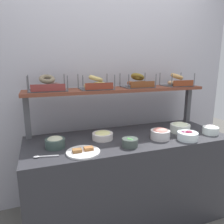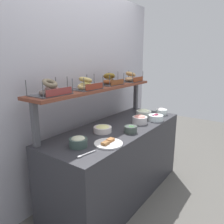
% 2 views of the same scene
% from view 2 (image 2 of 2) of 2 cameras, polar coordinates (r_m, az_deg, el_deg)
% --- Properties ---
extents(ground_plane, '(8.00, 8.00, 0.00)m').
position_cam_2_polar(ground_plane, '(2.84, 1.43, -20.44)').
color(ground_plane, '#595651').
extents(back_wall, '(3.06, 0.06, 2.40)m').
position_cam_2_polar(back_wall, '(2.71, -8.11, 5.30)').
color(back_wall, '#ADACB7').
rests_on(back_wall, ground_plane).
extents(deli_counter, '(1.86, 0.70, 0.85)m').
position_cam_2_polar(deli_counter, '(2.62, 1.49, -12.78)').
color(deli_counter, '#2D2D33').
rests_on(deli_counter, ground_plane).
extents(shelf_riser_left, '(0.05, 0.05, 0.40)m').
position_cam_2_polar(shelf_riser_left, '(1.98, -19.43, -3.14)').
color(shelf_riser_left, '#4C4C51').
rests_on(shelf_riser_left, deli_counter).
extents(shelf_riser_right, '(0.05, 0.05, 0.40)m').
position_cam_2_polar(shelf_riser_right, '(3.27, 6.21, 4.19)').
color(shelf_riser_right, '#4C4C51').
rests_on(shelf_riser_right, deli_counter).
extents(upper_shelf, '(1.82, 0.32, 0.03)m').
position_cam_2_polar(upper_shelf, '(2.52, -3.51, 6.23)').
color(upper_shelf, brown).
rests_on(upper_shelf, shelf_riser_left).
extents(bowl_cream_cheese, '(0.15, 0.15, 0.09)m').
position_cam_2_polar(bowl_cream_cheese, '(3.05, 12.77, 0.18)').
color(bowl_cream_cheese, white).
rests_on(bowl_cream_cheese, deli_counter).
extents(bowl_veggie_mix, '(0.13, 0.13, 0.08)m').
position_cam_2_polar(bowl_veggie_mix, '(2.28, 4.91, -4.47)').
color(bowl_veggie_mix, '#44504A').
rests_on(bowl_veggie_mix, deli_counter).
extents(bowl_lox_spread, '(0.18, 0.18, 0.10)m').
position_cam_2_polar(bowl_lox_spread, '(2.59, 7.26, -1.90)').
color(bowl_lox_spread, silver).
rests_on(bowl_lox_spread, deli_counter).
extents(bowl_egg_salad, '(0.19, 0.19, 0.07)m').
position_cam_2_polar(bowl_egg_salad, '(2.28, -2.47, -4.40)').
color(bowl_egg_salad, silver).
rests_on(bowl_egg_salad, deli_counter).
extents(bowl_beet_salad, '(0.18, 0.18, 0.09)m').
position_cam_2_polar(bowl_beet_salad, '(2.74, 11.33, -1.43)').
color(bowl_beet_salad, white).
rests_on(bowl_beet_salad, deli_counter).
extents(bowl_scallion_spread, '(0.19, 0.19, 0.10)m').
position_cam_2_polar(bowl_scallion_spread, '(2.88, 8.28, -0.27)').
color(bowl_scallion_spread, white).
rests_on(bowl_scallion_spread, deli_counter).
extents(bowl_tuna_salad, '(0.16, 0.16, 0.10)m').
position_cam_2_polar(bowl_tuna_salad, '(1.94, -8.78, -7.63)').
color(bowl_tuna_salad, '#384A45').
rests_on(bowl_tuna_salad, deli_counter).
extents(serving_plate_white, '(0.26, 0.26, 0.04)m').
position_cam_2_polar(serving_plate_white, '(1.98, -0.96, -8.18)').
color(serving_plate_white, white).
rests_on(serving_plate_white, deli_counter).
extents(serving_spoon_near_plate, '(0.18, 0.05, 0.01)m').
position_cam_2_polar(serving_spoon_near_plate, '(1.78, -7.43, -11.03)').
color(serving_spoon_near_plate, '#B7B7BC').
rests_on(serving_spoon_near_plate, deli_counter).
extents(bagel_basket_poppy, '(0.34, 0.25, 0.15)m').
position_cam_2_polar(bagel_basket_poppy, '(2.04, -15.79, 5.60)').
color(bagel_basket_poppy, '#4C4C51').
rests_on(bagel_basket_poppy, upper_shelf).
extents(bagel_basket_plain, '(0.31, 0.24, 0.14)m').
position_cam_2_polar(bagel_basket_plain, '(2.33, -6.86, 7.01)').
color(bagel_basket_plain, '#4C4C51').
rests_on(bagel_basket_plain, upper_shelf).
extents(bagel_basket_cinnamon_raisin, '(0.31, 0.24, 0.15)m').
position_cam_2_polar(bagel_basket_cinnamon_raisin, '(2.69, -0.69, 8.13)').
color(bagel_basket_cinnamon_raisin, '#4C4C51').
rests_on(bagel_basket_cinnamon_raisin, upper_shelf).
extents(bagel_basket_sesame, '(0.30, 0.26, 0.14)m').
position_cam_2_polar(bagel_basket_sesame, '(3.06, 4.88, 8.79)').
color(bagel_basket_sesame, '#4C4C51').
rests_on(bagel_basket_sesame, upper_shelf).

